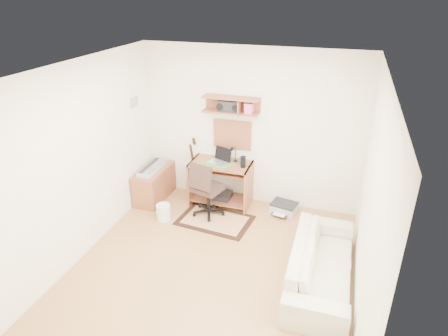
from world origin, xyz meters
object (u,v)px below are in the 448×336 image
(cabinet, at_px, (154,184))
(sofa, at_px, (322,258))
(task_chair, at_px, (208,188))
(desk, at_px, (221,183))
(printer, at_px, (284,207))

(cabinet, distance_m, sofa, 3.24)
(task_chair, distance_m, sofa, 2.17)
(cabinet, bearing_deg, task_chair, -12.03)
(cabinet, xyz_separation_m, sofa, (2.96, -1.32, 0.09))
(sofa, bearing_deg, task_chair, 59.84)
(desk, relative_size, task_chair, 1.04)
(sofa, bearing_deg, desk, 50.28)
(sofa, bearing_deg, printer, 25.22)
(task_chair, xyz_separation_m, printer, (1.16, 0.43, -0.40))
(desk, xyz_separation_m, task_chair, (-0.08, -0.41, 0.11))
(task_chair, relative_size, sofa, 0.52)
(printer, distance_m, sofa, 1.70)
(cabinet, xyz_separation_m, printer, (2.24, 0.20, -0.19))
(task_chair, distance_m, cabinet, 1.13)
(desk, height_order, sofa, desk)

